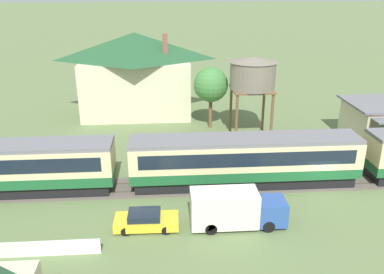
# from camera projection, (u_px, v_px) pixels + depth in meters

# --- Properties ---
(ground_plane) EXTENTS (600.00, 600.00, 0.00)m
(ground_plane) POSITION_uv_depth(u_px,v_px,m) (319.00, 189.00, 32.09)
(ground_plane) COLOR #607547
(passenger_train) EXTENTS (57.09, 3.17, 4.02)m
(passenger_train) POSITION_uv_depth(u_px,v_px,m) (248.00, 158.00, 32.23)
(passenger_train) COLOR #1E6033
(passenger_train) RESTS_ON ground_plane
(railway_track) EXTENTS (109.40, 3.60, 0.04)m
(railway_track) POSITION_uv_depth(u_px,v_px,m) (259.00, 183.00, 33.10)
(railway_track) COLOR #665B51
(railway_track) RESTS_ON ground_plane
(station_house_dark_green_roof) EXTENTS (13.65, 7.99, 9.86)m
(station_house_dark_green_roof) POSITION_uv_depth(u_px,v_px,m) (136.00, 73.00, 48.34)
(station_house_dark_green_roof) COLOR beige
(station_house_dark_green_roof) RESTS_ON ground_plane
(water_tower) EXTENTS (4.79, 4.79, 8.38)m
(water_tower) POSITION_uv_depth(u_px,v_px,m) (253.00, 74.00, 40.78)
(water_tower) COLOR brown
(water_tower) RESTS_ON ground_plane
(parked_car_yellow) EXTENTS (4.27, 1.89, 1.22)m
(parked_car_yellow) POSITION_uv_depth(u_px,v_px,m) (146.00, 220.00, 26.90)
(parked_car_yellow) COLOR yellow
(parked_car_yellow) RESTS_ON ground_plane
(delivery_truck_blue) EXTENTS (6.36, 2.03, 2.59)m
(delivery_truck_blue) POSITION_uv_depth(u_px,v_px,m) (235.00, 209.00, 26.92)
(delivery_truck_blue) COLOR #2D519E
(delivery_truck_blue) RESTS_ON ground_plane
(yard_tree_1) EXTENTS (3.76, 3.76, 6.75)m
(yard_tree_1) POSITION_uv_depth(u_px,v_px,m) (211.00, 85.00, 43.98)
(yard_tree_1) COLOR brown
(yard_tree_1) RESTS_ON ground_plane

